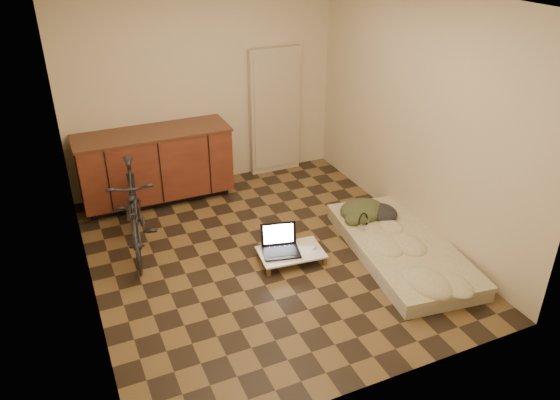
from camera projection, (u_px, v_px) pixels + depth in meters
name	position (u px, v px, depth m)	size (l,w,h in m)	color
room_shell	(264.00, 140.00, 5.18)	(3.50, 4.00, 2.60)	brown
cabinets	(155.00, 166.00, 6.68)	(1.84, 0.62, 0.91)	black
appliance_panel	(275.00, 111.00, 7.30)	(0.70, 0.10, 1.70)	beige
bicycle	(133.00, 205.00, 5.68)	(0.47, 1.61, 1.04)	black
futon	(401.00, 248.00, 5.74)	(1.18, 2.06, 0.17)	#B4AC90
clothing_pile	(368.00, 206.00, 6.16)	(0.56, 0.47, 0.22)	#394025
headphones	(363.00, 221.00, 5.94)	(0.21, 0.20, 0.14)	black
lap_desk	(291.00, 253.00, 5.64)	(0.70, 0.49, 0.11)	brown
laptop	(280.00, 246.00, 5.63)	(0.44, 0.41, 0.26)	black
mouse	(314.00, 247.00, 5.69)	(0.05, 0.09, 0.03)	silver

